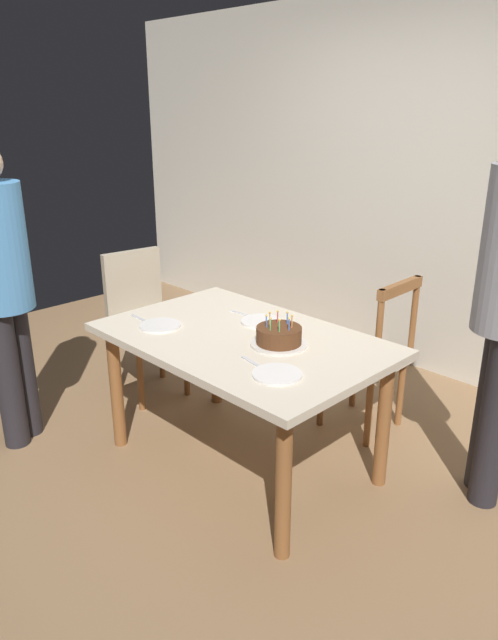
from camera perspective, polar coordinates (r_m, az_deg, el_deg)
name	(u,v)px	position (r m, az deg, el deg)	size (l,w,h in m)	color
ground	(243,462)	(3.33, -0.62, -13.57)	(6.40, 6.40, 0.00)	#93704C
back_wall	(436,190)	(4.30, 17.70, 11.89)	(6.40, 0.10, 2.60)	silver
dining_table	(242,353)	(3.02, -0.67, -3.23)	(1.46, 0.95, 0.75)	beige
birthday_cake	(279,337)	(2.86, 2.92, -1.62)	(0.28, 0.28, 0.16)	silver
plate_near_celebrant	(160,325)	(3.14, -8.59, -0.52)	(0.22, 0.22, 0.01)	white
plate_far_side	(261,321)	(3.17, 1.17, -0.11)	(0.22, 0.22, 0.01)	white
plate_near_guest	(277,374)	(2.56, 2.74, -5.28)	(0.22, 0.22, 0.01)	white
fork_near_celebrant	(141,319)	(3.26, -10.42, 0.09)	(0.18, 0.02, 0.01)	silver
fork_far_side	(242,314)	(3.29, -0.65, 0.59)	(0.18, 0.02, 0.01)	silver
fork_near_guest	(253,363)	(2.67, 0.43, -4.19)	(0.18, 0.02, 0.01)	silver
chair_spindle_back	(368,357)	(3.52, 11.45, -3.55)	(0.45, 0.45, 0.95)	beige
chair_upholstered	(142,315)	(3.97, -10.30, 0.45)	(0.50, 0.49, 0.95)	tan
person_celebrant	(2,283)	(3.43, -22.85, 3.34)	(0.32, 0.32, 1.67)	#262328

